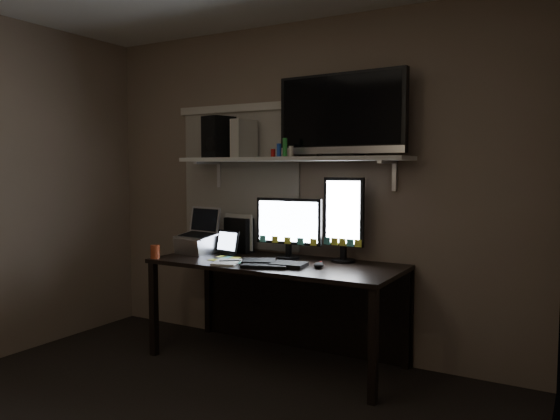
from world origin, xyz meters
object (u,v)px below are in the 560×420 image
Objects in this scene: desk at (284,283)px; speaker at (219,137)px; monitor_landscape at (289,228)px; laptop at (197,231)px; cup at (155,252)px; tv at (341,115)px; monitor_portrait at (344,219)px; keyboard at (274,263)px; tablet at (228,243)px; game_console at (244,139)px; mouse at (319,265)px.

speaker is at bearing 175.16° from desk.
monitor_landscape is 0.94m from speaker.
cup is (-0.12, -0.34, -0.13)m from laptop.
speaker is at bearing -172.38° from tv.
monitor_portrait reaches higher than desk.
keyboard is (-0.36, -0.37, -0.29)m from monitor_portrait.
monitor_landscape is 0.76m from laptop.
tablet is (-0.53, 0.21, 0.08)m from keyboard.
desk is 6.23× the size of game_console.
monitor_portrait is at bearing 15.48° from desk.
tablet is at bearing -166.74° from monitor_portrait.
monitor_landscape is at bearing 18.49° from tablet.
tablet is 0.76× the size of game_console.
tablet is at bearing 46.37° from cup.
monitor_landscape reaches higher than tablet.
desk is at bearing 14.81° from tablet.
cup reaches higher than keyboard.
game_console is (-0.76, 0.25, 0.88)m from mouse.
keyboard is at bearing 176.39° from mouse.
tv reaches higher than monitor_portrait.
mouse is (0.31, 0.07, 0.00)m from keyboard.
game_console reaches higher than tablet.
keyboard is 0.49× the size of tv.
monitor_portrait is 1.21m from speaker.
monitor_portrait is 0.93m from tablet.
speaker is (-1.04, -0.06, 0.60)m from monitor_portrait.
game_console is (0.08, 0.11, 0.80)m from tablet.
tv is at bearing 10.72° from game_console.
speaker is at bearing 150.16° from mouse.
keyboard is at bearing -127.85° from tv.
tablet is at bearing 140.59° from keyboard.
speaker is at bearing -173.28° from monitor_portrait.
monitor_portrait is at bearing 19.82° from tablet.
cup is at bearing -152.65° from desk.
desk is 2.93× the size of monitor_portrait.
game_console reaches higher than desk.
laptop is (-1.10, 0.08, 0.16)m from mouse.
game_console is 0.23m from speaker.
speaker reaches higher than game_console.
monitor_landscape is at bearing 17.65° from laptop.
desk is 0.82m from laptop.
speaker is at bearing 61.24° from laptop.
monitor_landscape is 5.22× the size of cup.
desk is at bearing -120.38° from monitor_landscape.
tv reaches higher than laptop.
desk is 8.20× the size of tablet.
monitor_landscape is 0.51m from tablet.
game_console is 0.89× the size of speaker.
tv is (-0.03, 0.00, 0.73)m from monitor_portrait.
monitor_landscape is 0.90m from tv.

